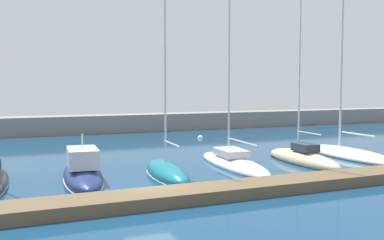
{
  "coord_description": "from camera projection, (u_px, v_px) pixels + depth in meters",
  "views": [
    {
      "loc": [
        -6.71,
        -20.5,
        5.29
      ],
      "look_at": [
        4.88,
        6.47,
        3.09
      ],
      "focal_mm": 41.24,
      "sensor_mm": 36.0,
      "label": 1
    }
  ],
  "objects": [
    {
      "name": "ground_plane",
      "position": [
        153.0,
        194.0,
        21.82
      ],
      "size": [
        120.0,
        120.0,
        0.0
      ],
      "primitive_type": "plane",
      "color": "navy"
    },
    {
      "name": "sailboat_sand_seventh",
      "position": [
        303.0,
        158.0,
        30.75
      ],
      "size": [
        2.35,
        8.04,
        15.79
      ],
      "rotation": [
        0.0,
        0.0,
        1.52
      ],
      "color": "beige",
      "rests_on": "ground_plane"
    },
    {
      "name": "breakwater_seawall",
      "position": [
        68.0,
        125.0,
        50.19
      ],
      "size": [
        108.0,
        3.52,
        2.03
      ],
      "primitive_type": "cube",
      "color": "gray",
      "rests_on": "ground_plane"
    },
    {
      "name": "sailboat_teal_fifth",
      "position": [
        167.0,
        172.0,
        25.98
      ],
      "size": [
        2.31,
        6.76,
        12.08
      ],
      "rotation": [
        0.0,
        0.0,
        1.5
      ],
      "color": "#19707F",
      "rests_on": "ground_plane"
    },
    {
      "name": "mooring_buoy_white",
      "position": [
        200.0,
        138.0,
        45.82
      ],
      "size": [
        0.57,
        0.57,
        0.57
      ],
      "primitive_type": "sphere",
      "color": "white",
      "rests_on": "ground_plane"
    },
    {
      "name": "sailboat_white_sixth",
      "position": [
        233.0,
        161.0,
        29.71
      ],
      "size": [
        3.12,
        9.77,
        19.46
      ],
      "rotation": [
        0.0,
        0.0,
        1.49
      ],
      "color": "white",
      "rests_on": "ground_plane"
    },
    {
      "name": "sailboat_ivory_eighth",
      "position": [
        349.0,
        153.0,
        33.6
      ],
      "size": [
        3.34,
        9.99,
        20.52
      ],
      "rotation": [
        0.0,
        0.0,
        1.52
      ],
      "color": "silver",
      "rests_on": "ground_plane"
    },
    {
      "name": "motorboat_navy_fourth",
      "position": [
        83.0,
        172.0,
        24.89
      ],
      "size": [
        2.8,
        8.18,
        2.98
      ],
      "rotation": [
        0.0,
        0.0,
        1.48
      ],
      "color": "navy",
      "rests_on": "ground_plane"
    },
    {
      "name": "dock_pier",
      "position": [
        165.0,
        197.0,
        20.17
      ],
      "size": [
        42.31,
        2.22,
        0.55
      ],
      "primitive_type": "cube",
      "color": "brown",
      "rests_on": "ground_plane"
    }
  ]
}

